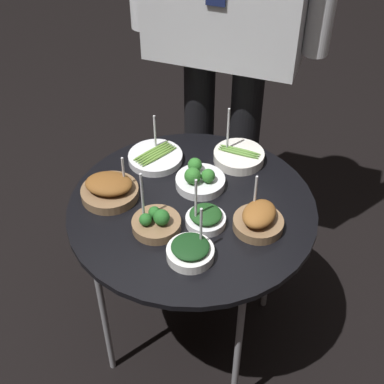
% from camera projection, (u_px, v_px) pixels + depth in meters
% --- Properties ---
extents(ground_plane, '(8.00, 8.00, 0.00)m').
position_uv_depth(ground_plane, '(192.00, 333.00, 1.94)').
color(ground_plane, black).
extents(serving_cart, '(0.71, 0.71, 0.63)m').
position_uv_depth(serving_cart, '(192.00, 215.00, 1.55)').
color(serving_cart, black).
rests_on(serving_cart, ground_plane).
extents(bowl_roast_far_rim, '(0.14, 0.14, 0.15)m').
position_uv_depth(bowl_roast_far_rim, '(259.00, 219.00, 1.44)').
color(bowl_roast_far_rim, brown).
rests_on(bowl_roast_far_rim, serving_cart).
extents(bowl_spinach_front_right, '(0.12, 0.12, 0.15)m').
position_uv_depth(bowl_spinach_front_right, '(190.00, 251.00, 1.36)').
color(bowl_spinach_front_right, white).
rests_on(bowl_spinach_front_right, serving_cart).
extents(bowl_spinach_back_left, '(0.11, 0.11, 0.17)m').
position_uv_depth(bowl_spinach_back_left, '(206.00, 218.00, 1.45)').
color(bowl_spinach_back_left, silver).
rests_on(bowl_spinach_back_left, serving_cart).
extents(bowl_asparagus_back_right, '(0.17, 0.17, 0.14)m').
position_uv_depth(bowl_asparagus_back_right, '(155.00, 157.00, 1.67)').
color(bowl_asparagus_back_right, silver).
rests_on(bowl_asparagus_back_right, serving_cart).
extents(bowl_roast_mid_right, '(0.17, 0.17, 0.13)m').
position_uv_depth(bowl_roast_mid_right, '(110.00, 189.00, 1.54)').
color(bowl_roast_mid_right, brown).
rests_on(bowl_roast_mid_right, serving_cart).
extents(bowl_asparagus_center, '(0.16, 0.16, 0.18)m').
position_uv_depth(bowl_asparagus_center, '(239.00, 156.00, 1.67)').
color(bowl_asparagus_center, silver).
rests_on(bowl_asparagus_center, serving_cart).
extents(bowl_broccoli_front_center, '(0.15, 0.15, 0.08)m').
position_uv_depth(bowl_broccoli_front_center, '(199.00, 179.00, 1.57)').
color(bowl_broccoli_front_center, silver).
rests_on(bowl_broccoli_front_center, serving_cart).
extents(bowl_broccoli_front_left, '(0.13, 0.13, 0.18)m').
position_uv_depth(bowl_broccoli_front_left, '(156.00, 222.00, 1.44)').
color(bowl_broccoli_front_left, brown).
rests_on(bowl_broccoli_front_left, serving_cart).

